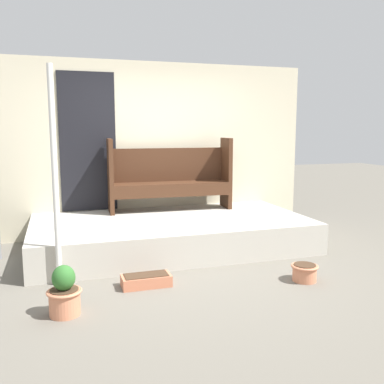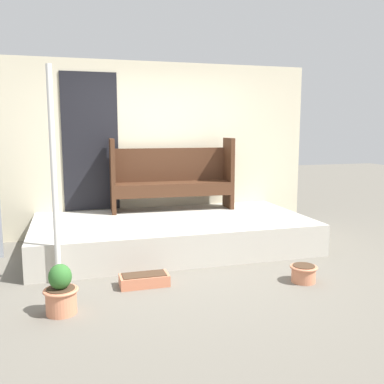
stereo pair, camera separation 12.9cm
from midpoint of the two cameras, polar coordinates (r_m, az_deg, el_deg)
ground_plane at (r=5.03m, az=0.57°, el=-10.28°), size 24.00×24.00×0.00m
porch_slab at (r=5.84m, az=-1.96°, el=-5.54°), size 3.64×1.86×0.41m
house_wall at (r=6.59m, az=-4.41°, el=5.76°), size 4.84×0.08×2.60m
support_post at (r=4.54m, az=-17.16°, el=1.81°), size 0.06×0.06×2.24m
bench at (r=6.37m, az=-2.11°, el=2.30°), size 1.82×0.47×1.07m
flower_pot_left at (r=4.00m, az=-16.18°, el=-12.72°), size 0.31×0.31×0.45m
flower_pot_middle at (r=4.78m, az=15.41°, el=-10.33°), size 0.29×0.29×0.18m
planter_box_rect at (r=4.55m, az=-5.56°, el=-11.59°), size 0.51×0.24×0.12m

